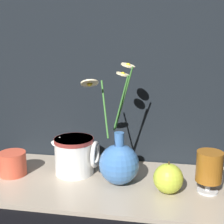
# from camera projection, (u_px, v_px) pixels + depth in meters

# --- Properties ---
(ground_plane) EXTENTS (6.00, 6.00, 0.00)m
(ground_plane) POSITION_uv_depth(u_px,v_px,m) (109.00, 186.00, 0.94)
(ground_plane) COLOR black
(shelf) EXTENTS (0.75, 0.35, 0.01)m
(shelf) POSITION_uv_depth(u_px,v_px,m) (109.00, 184.00, 0.94)
(shelf) COLOR tan
(shelf) RESTS_ON ground_plane
(backdrop_wall) EXTENTS (1.25, 0.02, 1.10)m
(backdrop_wall) POSITION_uv_depth(u_px,v_px,m) (120.00, 0.00, 0.99)
(backdrop_wall) COLOR black
(backdrop_wall) RESTS_ON ground_plane
(vase_with_flowers) EXTENTS (0.17, 0.14, 0.35)m
(vase_with_flowers) POSITION_uv_depth(u_px,v_px,m) (119.00, 162.00, 0.91)
(vase_with_flowers) COLOR #3F72B7
(vase_with_flowers) RESTS_ON shelf
(yellow_mug) EXTENTS (0.09, 0.08, 0.07)m
(yellow_mug) POSITION_uv_depth(u_px,v_px,m) (12.00, 164.00, 0.98)
(yellow_mug) COLOR #DB5138
(yellow_mug) RESTS_ON shelf
(ceramic_pitcher) EXTENTS (0.15, 0.12, 0.13)m
(ceramic_pitcher) POSITION_uv_depth(u_px,v_px,m) (75.00, 154.00, 0.98)
(ceramic_pitcher) COLOR white
(ceramic_pitcher) RESTS_ON shelf
(tea_glass) EXTENTS (0.07, 0.07, 0.12)m
(tea_glass) POSITION_uv_depth(u_px,v_px,m) (209.00, 168.00, 0.86)
(tea_glass) COLOR silver
(tea_glass) RESTS_ON shelf
(orange_fruit) EXTENTS (0.08, 0.08, 0.09)m
(orange_fruit) POSITION_uv_depth(u_px,v_px,m) (168.00, 178.00, 0.86)
(orange_fruit) COLOR #B7C638
(orange_fruit) RESTS_ON shelf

